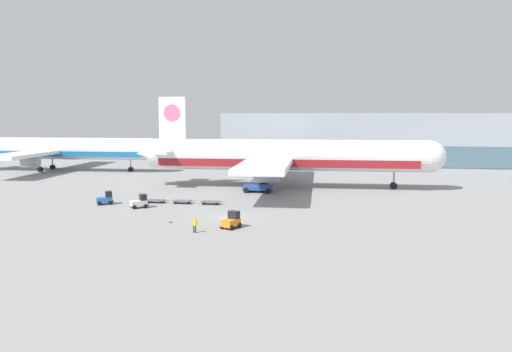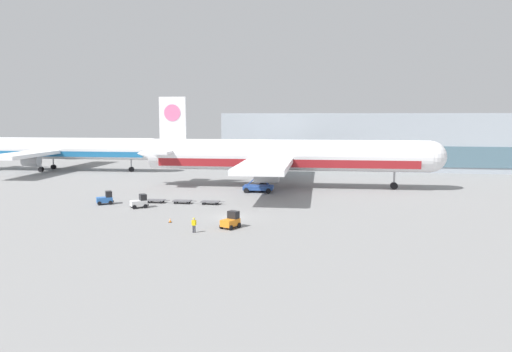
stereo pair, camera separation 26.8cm
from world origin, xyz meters
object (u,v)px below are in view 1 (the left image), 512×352
Objects in this scene: scissor_lift_loader at (258,181)px; baggage_tug_mid at (232,221)px; baggage_tug_far at (140,202)px; baggage_dolly_lead at (156,200)px; baggage_dolly_second at (182,201)px; baggage_tug_foreground at (106,199)px; airplane_distant at (57,149)px; airplane_main at (282,156)px; baggage_dolly_third at (210,202)px; ground_crew_near at (195,224)px; traffic_cone_near at (171,220)px.

scissor_lift_loader reaches higher than baggage_tug_mid.
baggage_dolly_lead is at bearing 43.84° from baggage_tug_far.
baggage_tug_foreground is at bearing -168.39° from baggage_dolly_second.
airplane_distant is 59.62m from scissor_lift_loader.
baggage_tug_mid is at bearing -95.52° from airplane_main.
baggage_tug_far reaches higher than baggage_dolly_second.
airplane_main is 10.89× the size of scissor_lift_loader.
airplane_distant is 14.03× the size of baggage_dolly_second.
baggage_dolly_third is at bearing -0.83° from baggage_dolly_lead.
ground_crew_near is at bearing -50.65° from airplane_distant.
baggage_tug_foreground reaches higher than baggage_dolly_lead.
baggage_dolly_third is (48.66, -38.80, -4.86)m from airplane_distant.
airplane_distant is 14.03× the size of baggage_dolly_third.
scissor_lift_loader reaches higher than baggage_dolly_third.
airplane_distant is (-57.29, 18.88, -0.59)m from airplane_main.
baggage_dolly_third is (8.69, 0.10, 0.00)m from baggage_dolly_lead.
airplane_main is at bearing 20.93° from baggage_tug_mid.
airplane_distant is 70.46m from traffic_cone_near.
airplane_distant reaches higher than baggage_dolly_third.
scissor_lift_loader is at bearing 52.73° from baggage_dolly_second.
ground_crew_near is at bearing 154.27° from baggage_tug_mid.
scissor_lift_loader is 14.44m from baggage_dolly_third.
baggage_dolly_third is at bearing -10.80° from baggage_tug_far.
traffic_cone_near is at bearing -98.54° from baggage_dolly_third.
airplane_main reaches higher than scissor_lift_loader.
baggage_dolly_lead is 4.24m from baggage_dolly_second.
baggage_dolly_third is at bearing -113.42° from scissor_lift_loader.
baggage_tug_mid is 16.57m from baggage_dolly_third.
traffic_cone_near is at bearing 102.54° from baggage_tug_mid.
baggage_dolly_second is 13.74m from traffic_cone_near.
airplane_distant reaches higher than baggage_tug_foreground.
airplane_main is 35.37m from traffic_cone_near.
baggage_tug_far is at bearing -50.63° from airplane_distant.
baggage_tug_foreground is 1.59× the size of ground_crew_near.
baggage_tug_mid reaches higher than baggage_dolly_second.
traffic_cone_near reaches higher than baggage_dolly_lead.
traffic_cone_near is at bearing -79.76° from baggage_dolly_second.
scissor_lift_loader reaches higher than baggage_dolly_lead.
ground_crew_near is (12.39, -13.73, 0.16)m from baggage_tug_far.
ground_crew_near reaches higher than traffic_cone_near.
airplane_main is 27.04m from baggage_dolly_lead.
baggage_tug_far is 0.75× the size of baggage_dolly_lead.
baggage_dolly_lead is at bearing -12.98° from baggage_tug_foreground.
baggage_tug_far is (6.32, -1.90, 0.00)m from baggage_tug_foreground.
baggage_dolly_second is 4.46m from baggage_dolly_third.
airplane_main is at bearing 9.99° from baggage_tug_foreground.
baggage_tug_mid is at bearing -47.07° from airplane_distant.
scissor_lift_loader reaches higher than ground_crew_near.
scissor_lift_loader is (-3.46, -6.54, -3.80)m from airplane_main.
airplane_distant is 29.55× the size of ground_crew_near.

